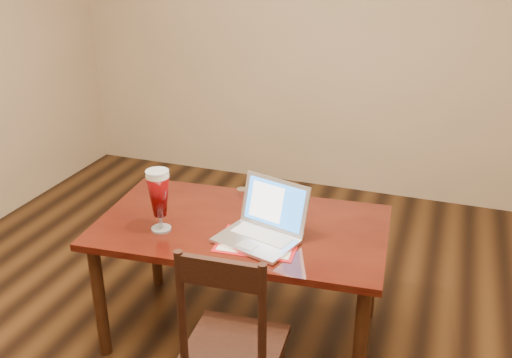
% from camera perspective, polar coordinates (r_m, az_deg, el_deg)
% --- Properties ---
extents(room_shell, '(4.51, 5.01, 2.71)m').
position_cam_1_polar(room_shell, '(2.14, -5.31, 16.45)').
color(room_shell, tan).
rests_on(room_shell, ground).
extents(dining_table, '(1.50, 0.92, 0.99)m').
position_cam_1_polar(dining_table, '(2.89, -1.76, -5.68)').
color(dining_table, '#431209').
rests_on(dining_table, ground).
extents(dining_chair, '(0.42, 0.41, 0.94)m').
position_cam_1_polar(dining_chair, '(2.46, -2.42, -16.41)').
color(dining_chair, black).
rests_on(dining_chair, ground).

